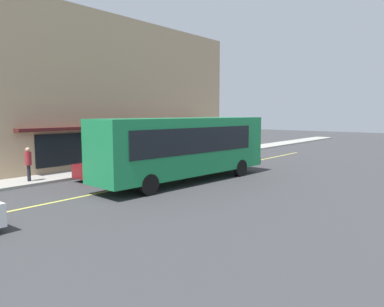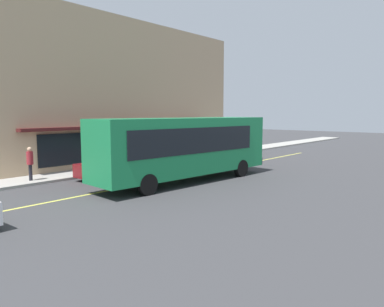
# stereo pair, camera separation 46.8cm
# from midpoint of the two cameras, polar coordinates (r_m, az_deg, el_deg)

# --- Properties ---
(ground) EXTENTS (120.00, 120.00, 0.00)m
(ground) POSITION_cam_midpoint_polar(r_m,az_deg,el_deg) (21.08, -3.00, -3.96)
(ground) COLOR #38383A
(sidewalk) EXTENTS (80.00, 2.43, 0.15)m
(sidewalk) POSITION_cam_midpoint_polar(r_m,az_deg,el_deg) (24.83, -11.62, -2.33)
(sidewalk) COLOR #9E9B93
(sidewalk) RESTS_ON ground
(lane_centre_stripe) EXTENTS (36.00, 0.16, 0.01)m
(lane_centre_stripe) POSITION_cam_midpoint_polar(r_m,az_deg,el_deg) (21.08, -3.00, -3.95)
(lane_centre_stripe) COLOR #D8D14C
(lane_centre_stripe) RESTS_ON ground
(storefront_building) EXTENTS (23.38, 10.15, 10.53)m
(storefront_building) POSITION_cam_midpoint_polar(r_m,az_deg,el_deg) (30.87, -15.11, 8.91)
(storefront_building) COLOR tan
(storefront_building) RESTS_ON ground
(bus) EXTENTS (11.29, 3.34, 3.50)m
(bus) POSITION_cam_midpoint_polar(r_m,az_deg,el_deg) (19.90, -0.28, 1.21)
(bus) COLOR #197F47
(bus) RESTS_ON ground
(traffic_light) EXTENTS (0.30, 0.52, 3.20)m
(traffic_light) POSITION_cam_midpoint_polar(r_m,az_deg,el_deg) (26.41, -5.05, 3.65)
(traffic_light) COLOR #2D2D33
(traffic_light) RESTS_ON sidewalk
(car_maroon) EXTENTS (4.31, 1.88, 1.52)m
(car_maroon) POSITION_cam_midpoint_polar(r_m,az_deg,el_deg) (21.61, -11.35, -1.82)
(car_maroon) COLOR maroon
(car_maroon) RESTS_ON ground
(pedestrian_near_storefront) EXTENTS (0.34, 0.34, 1.81)m
(pedestrian_near_storefront) POSITION_cam_midpoint_polar(r_m,az_deg,el_deg) (21.30, -23.39, -0.98)
(pedestrian_near_storefront) COLOR black
(pedestrian_near_storefront) RESTS_ON sidewalk
(pedestrian_by_curb) EXTENTS (0.34, 0.34, 1.71)m
(pedestrian_by_curb) POSITION_cam_midpoint_polar(r_m,az_deg,el_deg) (27.97, -2.34, 1.03)
(pedestrian_by_curb) COLOR black
(pedestrian_by_curb) RESTS_ON sidewalk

